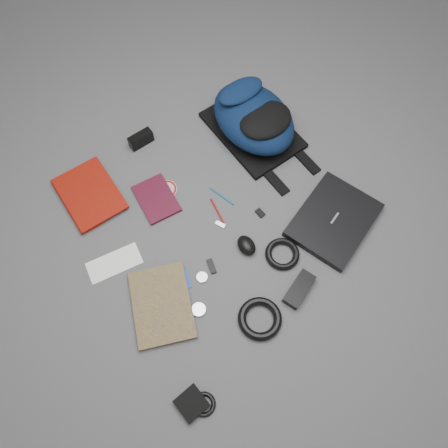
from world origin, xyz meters
TOP-DOWN VIEW (x-y plane):
  - ground at (0.00, 0.00)m, footprint 4.00×4.00m
  - backpack at (0.39, 0.30)m, footprint 0.33×0.47m
  - laptop at (0.37, -0.25)m, footprint 0.41×0.36m
  - textbook_red at (-0.47, 0.45)m, footprint 0.23×0.30m
  - comic_book at (-0.48, -0.08)m, footprint 0.32×0.36m
  - envelope at (-0.44, 0.13)m, footprint 0.22×0.13m
  - dvd_case at (-0.15, 0.27)m, footprint 0.17×0.22m
  - compact_camera at (-0.05, 0.54)m, footprint 0.11×0.04m
  - sticker_disc at (-0.09, 0.28)m, footprint 0.09×0.09m
  - pen_teal at (0.08, 0.11)m, footprint 0.04×0.13m
  - pen_red at (0.02, 0.06)m, footprint 0.03×0.14m
  - id_badge at (-0.26, -0.09)m, footprint 0.07×0.09m
  - usb_black at (-0.14, -0.11)m, footprint 0.04×0.06m
  - usb_silver at (-0.01, 0.01)m, footprint 0.03×0.05m
  - key_fob at (0.15, -0.04)m, footprint 0.03×0.04m
  - mouse at (0.01, -0.13)m, footprint 0.07×0.10m
  - headphone_left at (-0.28, -0.22)m, footprint 0.06×0.06m
  - headphone_right at (-0.20, -0.12)m, footprint 0.05×0.05m
  - cable_coil at (0.11, -0.24)m, footprint 0.18×0.18m
  - power_brick at (0.06, -0.39)m, footprint 0.16×0.10m
  - power_cord_coil at (-0.12, -0.38)m, footprint 0.19×0.19m
  - pouch at (-0.49, -0.47)m, footprint 0.10×0.10m
  - earbud_coil at (-0.46, -0.49)m, footprint 0.10×0.10m

SIDE VIEW (x-z plane):
  - ground at x=0.00m, z-range 0.00..0.00m
  - sticker_disc at x=-0.09m, z-range 0.00..0.00m
  - id_badge at x=-0.26m, z-range 0.00..0.00m
  - envelope at x=-0.44m, z-range 0.00..0.00m
  - pen_teal at x=0.08m, z-range 0.00..0.01m
  - pen_red at x=0.02m, z-range 0.00..0.01m
  - usb_silver at x=-0.01m, z-range 0.00..0.01m
  - headphone_right at x=-0.20m, z-range 0.00..0.01m
  - usb_black at x=-0.14m, z-range 0.00..0.01m
  - key_fob at x=0.15m, z-range 0.00..0.01m
  - headphone_left at x=-0.28m, z-range 0.00..0.01m
  - earbud_coil at x=-0.46m, z-range 0.00..0.02m
  - dvd_case at x=-0.15m, z-range 0.00..0.02m
  - comic_book at x=-0.48m, z-range 0.00..0.02m
  - pouch at x=-0.49m, z-range 0.00..0.02m
  - cable_coil at x=0.11m, z-range 0.00..0.03m
  - power_cord_coil at x=-0.12m, z-range 0.00..0.03m
  - textbook_red at x=-0.47m, z-range 0.00..0.03m
  - laptop at x=0.37m, z-range 0.00..0.03m
  - power_brick at x=0.06m, z-range 0.00..0.04m
  - mouse at x=0.01m, z-range 0.00..0.05m
  - compact_camera at x=-0.05m, z-range 0.00..0.06m
  - backpack at x=0.39m, z-range 0.00..0.19m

